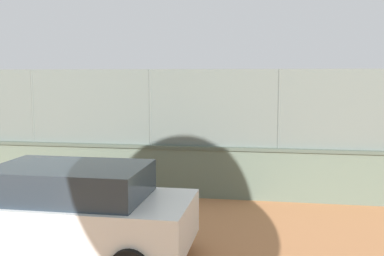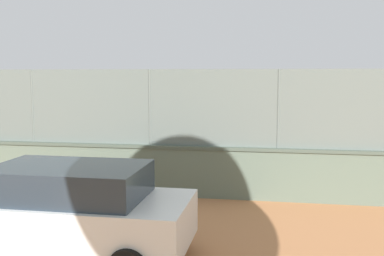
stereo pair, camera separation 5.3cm
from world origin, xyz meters
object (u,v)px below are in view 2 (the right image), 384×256
at_px(player_at_service_line, 350,128).
at_px(parked_car_white, 61,210).
at_px(player_baseline_waiting, 126,128).
at_px(sports_ball, 326,153).
at_px(player_foreground_swinging, 124,140).

height_order(player_at_service_line, parked_car_white, parked_car_white).
bearing_deg(player_baseline_waiting, parked_car_white, 100.82).
xyz_separation_m(player_baseline_waiting, parked_car_white, (-1.90, 9.96, -0.18)).
height_order(player_baseline_waiting, sports_ball, player_baseline_waiting).
relative_size(player_at_service_line, player_foreground_swinging, 0.95).
bearing_deg(player_at_service_line, player_foreground_swinging, 32.23).
height_order(player_at_service_line, sports_ball, player_at_service_line).
bearing_deg(player_foreground_swinging, parked_car_white, 99.14).
height_order(player_baseline_waiting, parked_car_white, player_baseline_waiting).
bearing_deg(player_foreground_swinging, sports_ball, -153.55).
relative_size(player_foreground_swinging, sports_ball, 8.14).
height_order(player_at_service_line, player_foreground_swinging, player_foreground_swinging).
bearing_deg(player_baseline_waiting, player_foreground_swinging, 105.44).
xyz_separation_m(sports_ball, parked_car_white, (5.84, 10.83, 0.74)).
relative_size(player_baseline_waiting, player_foreground_swinging, 1.06).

